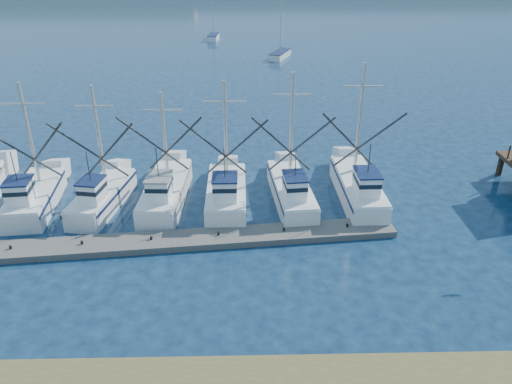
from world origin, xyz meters
TOP-DOWN VIEW (x-y plane):
  - ground at (0.00, 0.00)m, footprint 500.00×500.00m
  - floating_dock at (-6.67, 5.63)m, footprint 29.77×4.94m
  - trawler_fleet at (-6.64, 10.54)m, footprint 29.51×8.55m
  - sailboat_near at (4.39, 56.81)m, footprint 3.67×5.80m
  - sailboat_far at (-6.47, 71.77)m, footprint 1.95×4.83m

SIDE VIEW (x-z plane):
  - ground at x=0.00m, z-range 0.00..0.00m
  - floating_dock at x=-6.67m, z-range 0.00..0.40m
  - sailboat_near at x=4.39m, z-range -3.55..4.55m
  - sailboat_far at x=-6.47m, z-range -3.54..4.56m
  - trawler_fleet at x=-6.64m, z-range -3.65..5.59m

